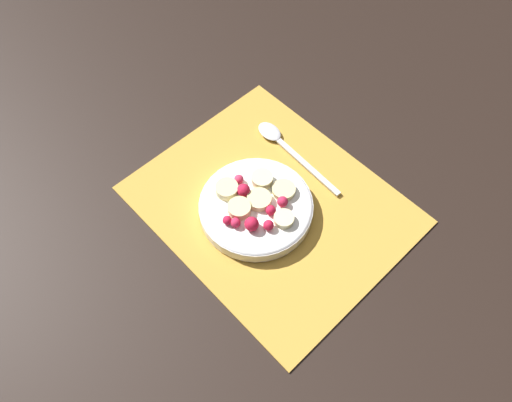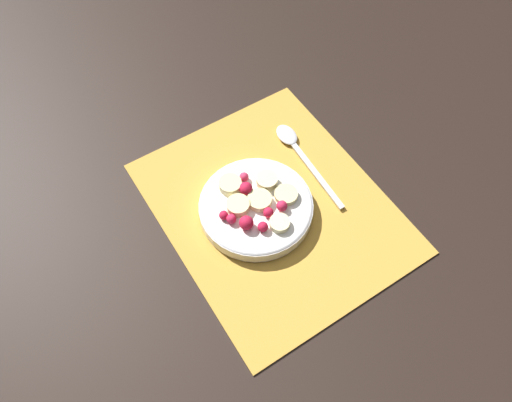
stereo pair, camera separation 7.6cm
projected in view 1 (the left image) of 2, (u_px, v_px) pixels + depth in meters
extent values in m
plane|color=black|center=(271.00, 205.00, 0.80)|extent=(3.00, 3.00, 0.00)
cube|color=gold|center=(272.00, 204.00, 0.80)|extent=(0.40, 0.33, 0.01)
cylinder|color=white|center=(256.00, 208.00, 0.78)|extent=(0.18, 0.18, 0.02)
torus|color=white|center=(256.00, 205.00, 0.77)|extent=(0.18, 0.18, 0.01)
cylinder|color=white|center=(256.00, 204.00, 0.77)|extent=(0.16, 0.16, 0.00)
cylinder|color=beige|center=(227.00, 189.00, 0.77)|extent=(0.05, 0.05, 0.01)
cylinder|color=beige|center=(259.00, 200.00, 0.76)|extent=(0.04, 0.04, 0.01)
cylinder|color=beige|center=(239.00, 208.00, 0.75)|extent=(0.05, 0.05, 0.01)
cylinder|color=beige|center=(284.00, 219.00, 0.75)|extent=(0.04, 0.04, 0.01)
cylinder|color=beige|center=(262.00, 179.00, 0.78)|extent=(0.04, 0.04, 0.01)
cylinder|color=beige|center=(284.00, 190.00, 0.77)|extent=(0.05, 0.05, 0.01)
sphere|color=#DB3356|center=(239.00, 179.00, 0.78)|extent=(0.01, 0.01, 0.01)
sphere|color=red|center=(227.00, 220.00, 0.74)|extent=(0.01, 0.01, 0.01)
sphere|color=red|center=(271.00, 210.00, 0.75)|extent=(0.02, 0.02, 0.02)
sphere|color=#D12347|center=(237.00, 224.00, 0.74)|extent=(0.02, 0.02, 0.02)
sphere|color=red|center=(252.00, 224.00, 0.73)|extent=(0.02, 0.02, 0.02)
sphere|color=red|center=(243.00, 190.00, 0.77)|extent=(0.02, 0.02, 0.02)
sphere|color=red|center=(269.00, 225.00, 0.74)|extent=(0.02, 0.02, 0.02)
sphere|color=#D12347|center=(282.00, 202.00, 0.76)|extent=(0.02, 0.02, 0.02)
cube|color=silver|center=(307.00, 166.00, 0.83)|extent=(0.15, 0.02, 0.00)
ellipsoid|color=silver|center=(270.00, 131.00, 0.87)|extent=(0.05, 0.03, 0.01)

